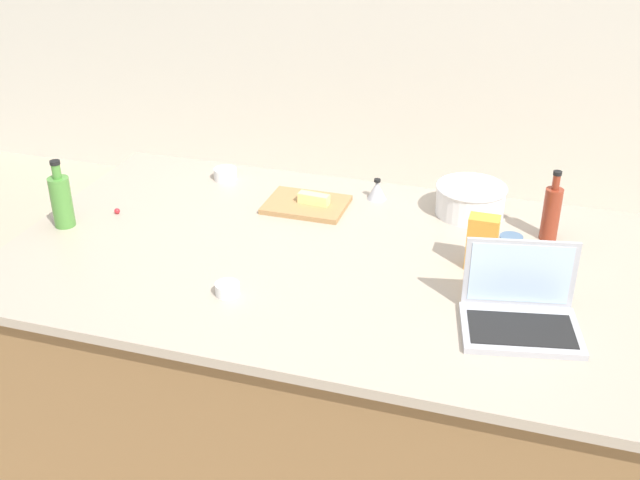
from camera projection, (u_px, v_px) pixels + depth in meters
ground_plane at (320, 467)px, 2.86m from camera, size 12.00×12.00×0.00m
island_counter at (320, 369)px, 2.64m from camera, size 1.97×1.20×0.90m
laptop at (520, 310)px, 2.06m from camera, size 0.35×0.29×0.22m
mixing_bowl_large at (470, 199)px, 2.66m from camera, size 0.24×0.24×0.11m
bottle_soy at (551, 212)px, 2.48m from camera, size 0.06×0.06×0.24m
bottle_olive at (61, 200)px, 2.57m from camera, size 0.07×0.07×0.23m
cutting_board at (306, 205)px, 2.73m from camera, size 0.28×0.21×0.02m
butter_stick_left at (314, 199)px, 2.71m from camera, size 0.11×0.05×0.04m
ramekin_small at (511, 241)px, 2.47m from camera, size 0.07×0.07×0.04m
ramekin_medium at (225, 174)px, 2.94m from camera, size 0.09×0.09×0.04m
ramekin_wide at (227, 289)px, 2.21m from camera, size 0.07×0.07×0.04m
kitchen_timer at (377, 190)px, 2.78m from camera, size 0.07×0.07×0.08m
candy_bag at (482, 242)px, 2.32m from camera, size 0.09×0.06×0.17m
candy_0 at (518, 236)px, 2.52m from camera, size 0.01×0.01×0.01m
candy_1 at (117, 211)px, 2.69m from camera, size 0.02×0.02×0.02m
candy_2 at (439, 206)px, 2.72m from camera, size 0.01×0.01×0.01m
candy_3 at (547, 210)px, 2.70m from camera, size 0.02×0.02×0.02m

